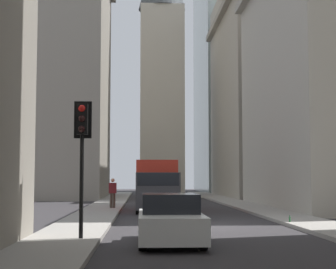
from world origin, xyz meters
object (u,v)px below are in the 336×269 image
Objects in this scene: traffic_light_foreground at (82,137)px; pedestrian at (113,192)px; delivery_truck at (156,185)px; sedan_white at (170,220)px; discarded_bottle at (290,219)px.

pedestrian is at bearing -0.18° from traffic_light_foreground.
traffic_light_foreground is at bearing 169.90° from delivery_truck.
discarded_bottle is at bearing -41.88° from sedan_white.
discarded_bottle is (5.35, -7.58, -2.83)m from traffic_light_foreground.
delivery_truck is at bearing -10.10° from traffic_light_foreground.
pedestrian reaches higher than discarded_bottle.
discarded_bottle is (-9.02, -5.02, -1.21)m from delivery_truck.
delivery_truck is at bearing 0.00° from sedan_white.
delivery_truck reaches higher than sedan_white.
delivery_truck reaches higher than discarded_bottle.
pedestrian is (15.62, -0.05, -2.01)m from traffic_light_foreground.
pedestrian is at bearing 63.48° from delivery_truck.
delivery_truck is 23.93× the size of discarded_bottle.
traffic_light_foreground is 2.35× the size of pedestrian.
sedan_white is (-14.62, -0.00, -0.80)m from delivery_truck.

